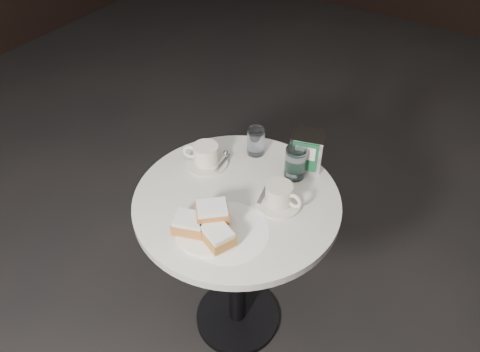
% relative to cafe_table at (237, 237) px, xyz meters
% --- Properties ---
extents(ground, '(7.00, 7.00, 0.00)m').
position_rel_cafe_table_xyz_m(ground, '(0.00, 0.00, -0.55)').
color(ground, black).
rests_on(ground, ground).
extents(cafe_table, '(0.70, 0.70, 0.74)m').
position_rel_cafe_table_xyz_m(cafe_table, '(0.00, 0.00, 0.00)').
color(cafe_table, black).
rests_on(cafe_table, ground).
extents(sugar_spill, '(0.28, 0.28, 0.00)m').
position_rel_cafe_table_xyz_m(sugar_spill, '(0.06, -0.14, 0.20)').
color(sugar_spill, white).
rests_on(sugar_spill, cafe_table).
extents(beignet_plate, '(0.22, 0.20, 0.10)m').
position_rel_cafe_table_xyz_m(beignet_plate, '(0.01, -0.18, 0.23)').
color(beignet_plate, white).
rests_on(beignet_plate, cafe_table).
extents(coffee_cup_left, '(0.20, 0.20, 0.08)m').
position_rel_cafe_table_xyz_m(coffee_cup_left, '(-0.19, 0.09, 0.23)').
color(coffee_cup_left, silver).
rests_on(coffee_cup_left, cafe_table).
extents(coffee_cup_right, '(0.17, 0.16, 0.08)m').
position_rel_cafe_table_xyz_m(coffee_cup_right, '(0.13, 0.05, 0.23)').
color(coffee_cup_right, silver).
rests_on(coffee_cup_right, cafe_table).
extents(water_glass_left, '(0.07, 0.07, 0.11)m').
position_rel_cafe_table_xyz_m(water_glass_left, '(-0.07, 0.24, 0.25)').
color(water_glass_left, white).
rests_on(water_glass_left, cafe_table).
extents(water_glass_right, '(0.08, 0.08, 0.12)m').
position_rel_cafe_table_xyz_m(water_glass_right, '(0.11, 0.21, 0.26)').
color(water_glass_right, white).
rests_on(water_glass_right, cafe_table).
extents(napkin_dispenser, '(0.14, 0.12, 0.13)m').
position_rel_cafe_table_xyz_m(napkin_dispenser, '(0.11, 0.28, 0.27)').
color(napkin_dispenser, white).
rests_on(napkin_dispenser, cafe_table).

